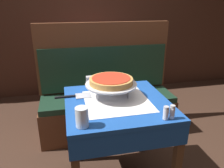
% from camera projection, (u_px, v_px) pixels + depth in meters
% --- Properties ---
extents(dining_table_front, '(0.74, 0.74, 0.74)m').
position_uv_depth(dining_table_front, '(117.00, 114.00, 1.61)').
color(dining_table_front, '#194799').
rests_on(dining_table_front, ground_plane).
extents(dining_table_rear, '(0.79, 0.79, 0.74)m').
position_uv_depth(dining_table_rear, '(97.00, 63.00, 2.98)').
color(dining_table_rear, red).
rests_on(dining_table_rear, ground_plane).
extents(booth_bench, '(1.46, 0.45, 1.21)m').
position_uv_depth(booth_bench, '(107.00, 102.00, 2.46)').
color(booth_bench, brown).
rests_on(booth_bench, ground_plane).
extents(back_wall_panel, '(6.00, 0.04, 2.40)m').
position_uv_depth(back_wall_panel, '(84.00, 17.00, 3.29)').
color(back_wall_panel, '#3D2319').
rests_on(back_wall_panel, ground_plane).
extents(pizza_pan_stand, '(0.38, 0.38, 0.10)m').
position_uv_depth(pizza_pan_stand, '(111.00, 85.00, 1.62)').
color(pizza_pan_stand, '#ADADB2').
rests_on(pizza_pan_stand, dining_table_front).
extents(deep_dish_pizza, '(0.32, 0.32, 0.04)m').
position_uv_depth(deep_dish_pizza, '(111.00, 81.00, 1.60)').
color(deep_dish_pizza, '#C68E47').
rests_on(deep_dish_pizza, pizza_pan_stand).
extents(pizza_server, '(0.27, 0.10, 0.01)m').
position_uv_depth(pizza_server, '(75.00, 96.00, 1.64)').
color(pizza_server, '#BCBCC1').
rests_on(pizza_server, dining_table_front).
extents(water_glass_near, '(0.08, 0.08, 0.12)m').
position_uv_depth(water_glass_near, '(82.00, 117.00, 1.24)').
color(water_glass_near, silver).
rests_on(water_glass_near, dining_table_front).
extents(salt_shaker, '(0.03, 0.03, 0.08)m').
position_uv_depth(salt_shaker, '(166.00, 113.00, 1.32)').
color(salt_shaker, silver).
rests_on(salt_shaker, dining_table_front).
extents(pepper_shaker, '(0.03, 0.03, 0.09)m').
position_uv_depth(pepper_shaker, '(172.00, 112.00, 1.32)').
color(pepper_shaker, silver).
rests_on(pepper_shaker, dining_table_front).
extents(napkin_holder, '(0.10, 0.05, 0.09)m').
position_uv_depth(napkin_holder, '(92.00, 81.00, 1.83)').
color(napkin_holder, '#B2B2B7').
rests_on(napkin_holder, dining_table_front).
extents(condiment_caddy, '(0.14, 0.14, 0.16)m').
position_uv_depth(condiment_caddy, '(105.00, 52.00, 2.91)').
color(condiment_caddy, black).
rests_on(condiment_caddy, dining_table_rear).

